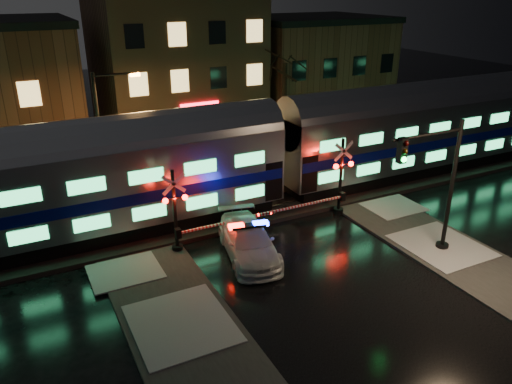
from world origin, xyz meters
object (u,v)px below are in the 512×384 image
Objects in this scene: crossing_signal_right at (336,185)px; streetlight at (105,132)px; crossing_signal_left at (184,218)px; traffic_light at (436,188)px; police_car at (249,241)px.

crossing_signal_right is 12.66m from streetlight.
crossing_signal_left is 0.91× the size of traffic_light.
traffic_light is at bearing -45.79° from streetlight.
crossing_signal_left is 0.77× the size of streetlight.
police_car is 3.18m from crossing_signal_left.
police_car is 6.40m from crossing_signal_right.
police_car is at bearing -36.42° from crossing_signal_left.
crossing_signal_right is (6.05, 1.81, 1.00)m from police_car.
police_car is at bearing 141.20° from traffic_light.
crossing_signal_right reaches higher than police_car.
crossing_signal_left reaches higher than police_car.
streetlight is at bearing 106.12° from crossing_signal_left.
streetlight reaches higher than crossing_signal_right.
crossing_signal_right is 8.50m from crossing_signal_left.
crossing_signal_left is at bearing 155.34° from police_car.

